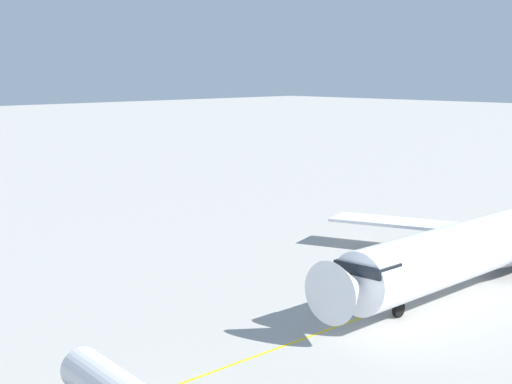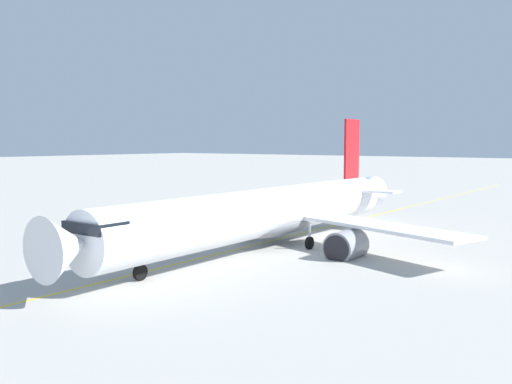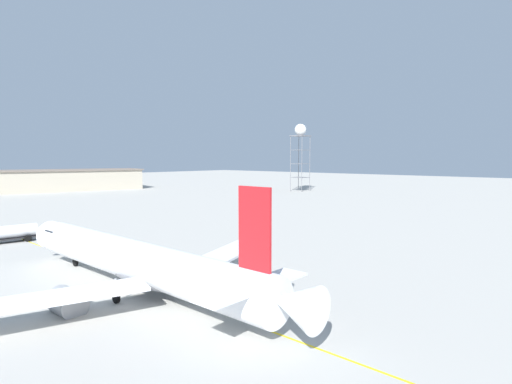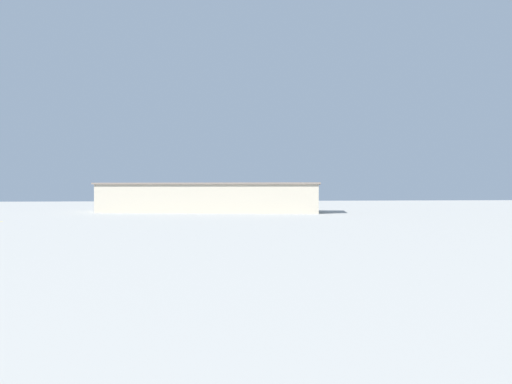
# 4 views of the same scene
# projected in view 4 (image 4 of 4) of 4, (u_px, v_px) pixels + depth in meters

# --- Properties ---
(terminal_shed) EXTENTS (36.13, 70.77, 9.04)m
(terminal_shed) POSITION_uv_depth(u_px,v_px,m) (210.00, 197.00, 163.97)
(terminal_shed) COLOR #B2A893
(terminal_shed) RESTS_ON ground_plane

